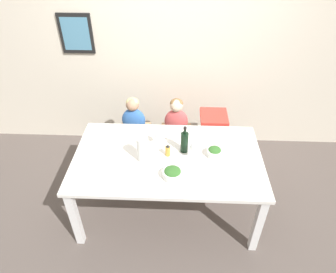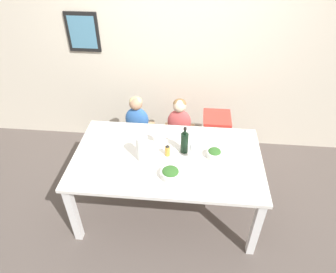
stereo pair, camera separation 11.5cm
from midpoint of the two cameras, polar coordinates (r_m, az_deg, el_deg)
ground_plane at (r=3.38m, az=-1.06°, el=-13.25°), size 14.00×14.00×0.00m
wall_back at (r=3.61m, az=-0.17°, el=17.12°), size 10.00×0.09×2.70m
dining_table at (r=2.90m, az=-1.20°, el=-5.07°), size 1.78×1.03×0.74m
chair_far_left at (r=3.70m, az=-7.17°, el=0.04°), size 0.37×0.39×0.46m
chair_far_center at (r=3.65m, az=0.61°, el=-0.17°), size 0.37×0.39×0.46m
chair_right_highchair at (r=3.57m, az=7.62°, el=1.82°), size 0.31×0.33×0.72m
person_child_left at (r=3.52m, az=-7.56°, el=4.02°), size 0.28×0.16×0.45m
person_child_center at (r=3.47m, az=0.64°, el=3.86°), size 0.28×0.16×0.45m
wine_bottle at (r=2.83m, az=2.00°, el=-1.02°), size 0.07×0.07×0.28m
paper_towel_roll at (r=2.74m, az=-6.04°, el=-2.44°), size 0.11×0.11×0.25m
wine_glass_near at (r=2.73m, az=3.75°, el=-2.15°), size 0.07×0.07×0.19m
wine_glass_far at (r=2.90m, az=-3.21°, el=0.56°), size 0.07×0.07×0.19m
salad_bowl_large at (r=2.61m, az=-0.40°, el=-7.03°), size 0.17×0.17×0.10m
salad_bowl_small at (r=2.84m, az=7.71°, el=-2.93°), size 0.14×0.14×0.10m
dinner_plate_front_left at (r=2.74m, az=-14.38°, el=-7.15°), size 0.22×0.22×0.01m
dinner_plate_back_left at (r=3.13m, az=-10.00°, el=0.22°), size 0.22×0.22×0.01m
condiment_bottle_hot_sauce at (r=2.82m, az=-1.19°, el=-2.67°), size 0.05×0.05×0.13m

